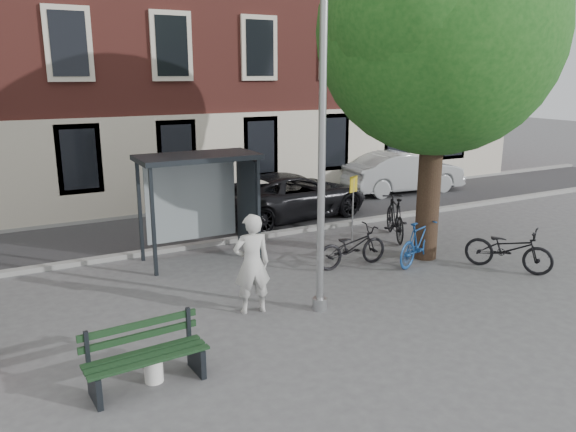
{
  "coord_description": "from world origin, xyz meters",
  "views": [
    {
      "loc": [
        -5.35,
        -8.69,
        4.49
      ],
      "look_at": [
        0.37,
        1.99,
        1.4
      ],
      "focal_mm": 35.0,
      "sensor_mm": 36.0,
      "label": 1
    }
  ],
  "objects_px": {
    "bus_shelter": "(212,181)",
    "bike_d": "(395,217)",
    "painter": "(252,264)",
    "bike_b": "(419,242)",
    "bike_c": "(508,249)",
    "car_dark": "(291,195)",
    "bench": "(146,358)",
    "car_silver": "(403,172)",
    "bike_a": "(352,247)",
    "lamppost": "(322,169)",
    "notice_sign": "(353,196)"
  },
  "relations": [
    {
      "from": "lamppost",
      "to": "bench",
      "type": "distance_m",
      "value": 4.51
    },
    {
      "from": "car_silver",
      "to": "bike_c",
      "type": "bearing_deg",
      "value": 160.59
    },
    {
      "from": "bike_b",
      "to": "car_dark",
      "type": "xyz_separation_m",
      "value": [
        -0.57,
        5.41,
        0.18
      ]
    },
    {
      "from": "bench",
      "to": "bike_d",
      "type": "distance_m",
      "value": 9.15
    },
    {
      "from": "bike_d",
      "to": "car_silver",
      "type": "bearing_deg",
      "value": -105.02
    },
    {
      "from": "painter",
      "to": "bike_b",
      "type": "bearing_deg",
      "value": -162.48
    },
    {
      "from": "car_dark",
      "to": "notice_sign",
      "type": "relative_size",
      "value": 2.76
    },
    {
      "from": "bench",
      "to": "bike_c",
      "type": "bearing_deg",
      "value": 2.47
    },
    {
      "from": "painter",
      "to": "bike_c",
      "type": "bearing_deg",
      "value": -176.59
    },
    {
      "from": "lamppost",
      "to": "bike_a",
      "type": "distance_m",
      "value": 3.54
    },
    {
      "from": "painter",
      "to": "notice_sign",
      "type": "xyz_separation_m",
      "value": [
        4.2,
        2.74,
        0.37
      ]
    },
    {
      "from": "bike_d",
      "to": "bench",
      "type": "bearing_deg",
      "value": 54.35
    },
    {
      "from": "bus_shelter",
      "to": "bike_a",
      "type": "xyz_separation_m",
      "value": [
        2.61,
        -2.29,
        -1.43
      ]
    },
    {
      "from": "lamppost",
      "to": "bike_d",
      "type": "xyz_separation_m",
      "value": [
        4.39,
        3.2,
        -2.17
      ]
    },
    {
      "from": "painter",
      "to": "bus_shelter",
      "type": "bearing_deg",
      "value": -90.17
    },
    {
      "from": "bike_d",
      "to": "car_dark",
      "type": "bearing_deg",
      "value": -41.26
    },
    {
      "from": "bike_b",
      "to": "bike_c",
      "type": "bearing_deg",
      "value": -152.28
    },
    {
      "from": "bike_c",
      "to": "car_silver",
      "type": "relative_size",
      "value": 0.41
    },
    {
      "from": "painter",
      "to": "lamppost",
      "type": "bearing_deg",
      "value": 165.66
    },
    {
      "from": "bike_a",
      "to": "bike_d",
      "type": "bearing_deg",
      "value": -59.28
    },
    {
      "from": "painter",
      "to": "bike_b",
      "type": "relative_size",
      "value": 1.09
    },
    {
      "from": "painter",
      "to": "bike_b",
      "type": "height_order",
      "value": "painter"
    },
    {
      "from": "bench",
      "to": "car_silver",
      "type": "height_order",
      "value": "car_silver"
    },
    {
      "from": "car_silver",
      "to": "notice_sign",
      "type": "xyz_separation_m",
      "value": [
        -5.66,
        -4.81,
        0.56
      ]
    },
    {
      "from": "car_dark",
      "to": "car_silver",
      "type": "distance_m",
      "value": 5.87
    },
    {
      "from": "bike_b",
      "to": "bike_a",
      "type": "bearing_deg",
      "value": 46.99
    },
    {
      "from": "bike_a",
      "to": "bike_b",
      "type": "xyz_separation_m",
      "value": [
        1.53,
        -0.6,
        0.05
      ]
    },
    {
      "from": "bike_d",
      "to": "car_dark",
      "type": "distance_m",
      "value": 3.72
    },
    {
      "from": "bus_shelter",
      "to": "notice_sign",
      "type": "relative_size",
      "value": 1.52
    },
    {
      "from": "bus_shelter",
      "to": "bike_b",
      "type": "relative_size",
      "value": 1.58
    },
    {
      "from": "bike_a",
      "to": "lamppost",
      "type": "bearing_deg",
      "value": 133.01
    },
    {
      "from": "bus_shelter",
      "to": "bike_b",
      "type": "xyz_separation_m",
      "value": [
        4.14,
        -2.89,
        -1.38
      ]
    },
    {
      "from": "lamppost",
      "to": "bike_d",
      "type": "relative_size",
      "value": 3.01
    },
    {
      "from": "bike_c",
      "to": "car_dark",
      "type": "height_order",
      "value": "car_dark"
    },
    {
      "from": "painter",
      "to": "bike_b",
      "type": "distance_m",
      "value": 4.8
    },
    {
      "from": "bike_c",
      "to": "painter",
      "type": "bearing_deg",
      "value": 144.45
    },
    {
      "from": "lamppost",
      "to": "bike_a",
      "type": "relative_size",
      "value": 3.27
    },
    {
      "from": "lamppost",
      "to": "bike_a",
      "type": "height_order",
      "value": "lamppost"
    },
    {
      "from": "bus_shelter",
      "to": "notice_sign",
      "type": "bearing_deg",
      "value": -13.17
    },
    {
      "from": "bike_c",
      "to": "lamppost",
      "type": "bearing_deg",
      "value": 148.96
    },
    {
      "from": "bike_a",
      "to": "bike_b",
      "type": "bearing_deg",
      "value": -110.72
    },
    {
      "from": "bus_shelter",
      "to": "bike_d",
      "type": "bearing_deg",
      "value": -10.31
    },
    {
      "from": "bench",
      "to": "painter",
      "type": "bearing_deg",
      "value": 29.49
    },
    {
      "from": "painter",
      "to": "bench",
      "type": "distance_m",
      "value": 3.02
    },
    {
      "from": "lamppost",
      "to": "car_dark",
      "type": "height_order",
      "value": "lamppost"
    },
    {
      "from": "painter",
      "to": "bike_b",
      "type": "xyz_separation_m",
      "value": [
        4.73,
        0.69,
        -0.44
      ]
    },
    {
      "from": "bus_shelter",
      "to": "bike_a",
      "type": "bearing_deg",
      "value": -41.25
    },
    {
      "from": "bench",
      "to": "bike_c",
      "type": "distance_m",
      "value": 8.81
    },
    {
      "from": "bike_a",
      "to": "bike_b",
      "type": "relative_size",
      "value": 1.04
    },
    {
      "from": "bus_shelter",
      "to": "bike_c",
      "type": "distance_m",
      "value": 7.22
    }
  ]
}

